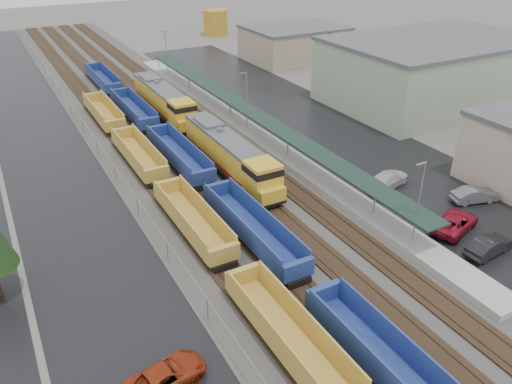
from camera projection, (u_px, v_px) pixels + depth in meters
ballast_strip at (154, 121)px, 69.51m from camera, size 20.00×160.00×0.08m
trackbed at (153, 120)px, 69.45m from camera, size 14.60×160.00×0.22m
west_parking_lot at (40, 141)px, 63.17m from camera, size 10.00×160.00×0.02m
east_commuter_lot at (307, 120)px, 69.88m from camera, size 16.00×100.00×0.02m
station_platform at (247, 127)px, 65.51m from camera, size 3.00×80.00×8.00m
chainlink_fence at (85, 125)px, 63.53m from camera, size 0.08×160.04×2.02m
industrial_buildings at (431, 79)px, 72.60m from camera, size 32.52×75.30×9.50m
tree_east at (329, 54)px, 76.75m from camera, size 4.40×4.40×10.00m
locomotive_lead at (231, 156)px, 53.52m from camera, size 2.97×19.60×4.44m
locomotive_trail at (164, 101)px, 69.67m from camera, size 2.97×19.60×4.44m
well_string_yellow at (233, 269)px, 38.01m from camera, size 2.72×93.56×2.41m
well_string_blue at (211, 187)px, 49.74m from camera, size 2.75×102.88×2.43m
storage_tank at (215, 22)px, 120.41m from camera, size 5.82×5.82×5.82m
parked_car_west_c at (166, 376)px, 29.65m from camera, size 3.34×5.51×1.43m
parked_car_east_a at (489, 246)px, 41.42m from camera, size 2.07×4.90×1.57m
parked_car_east_b at (455, 222)px, 44.64m from camera, size 4.21×6.18×1.57m
parked_car_east_c at (388, 179)px, 52.04m from camera, size 3.80×6.05×1.64m
parked_car_east_e at (474, 195)px, 49.13m from camera, size 2.84×4.91×1.53m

